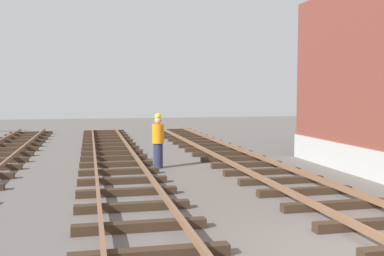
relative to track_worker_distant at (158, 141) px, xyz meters
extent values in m
cube|color=#38281C|center=(2.99, -7.84, -0.84)|extent=(2.50, 0.24, 0.18)
cube|color=#38281C|center=(2.99, -6.37, -0.84)|extent=(2.50, 0.24, 0.18)
cube|color=#38281C|center=(2.99, -4.90, -0.84)|extent=(2.50, 0.24, 0.18)
cube|color=#38281C|center=(2.99, -3.43, -0.84)|extent=(2.50, 0.24, 0.18)
cube|color=#38281C|center=(2.99, -1.96, -0.84)|extent=(2.50, 0.24, 0.18)
cube|color=#38281C|center=(2.99, -0.49, -0.84)|extent=(2.50, 0.24, 0.18)
cube|color=#38281C|center=(2.99, 0.98, -0.84)|extent=(2.50, 0.24, 0.18)
cube|color=#38281C|center=(2.99, 2.45, -0.84)|extent=(2.50, 0.24, 0.18)
cube|color=#38281C|center=(2.99, 3.92, -0.84)|extent=(2.50, 0.24, 0.18)
cube|color=#38281C|center=(2.99, 5.39, -0.84)|extent=(2.50, 0.24, 0.18)
cube|color=#38281C|center=(2.99, 6.86, -0.84)|extent=(2.50, 0.24, 0.18)
cube|color=#38281C|center=(2.99, 8.33, -0.84)|extent=(2.50, 0.24, 0.18)
cube|color=#38281C|center=(2.99, 9.80, -0.84)|extent=(2.50, 0.24, 0.18)
cube|color=#38281C|center=(2.99, 11.27, -0.84)|extent=(2.50, 0.24, 0.18)
cube|color=#38281C|center=(2.99, 12.74, -0.84)|extent=(2.50, 0.24, 0.18)
cube|color=#38281C|center=(2.99, 14.21, -0.84)|extent=(2.50, 0.24, 0.18)
cube|color=#38281C|center=(-1.37, -8.55, -0.84)|extent=(2.50, 0.24, 0.18)
cube|color=#38281C|center=(-1.37, -7.04, -0.84)|extent=(2.50, 0.24, 0.18)
cube|color=#38281C|center=(-1.37, -5.52, -0.84)|extent=(2.50, 0.24, 0.18)
cube|color=#38281C|center=(-1.37, -4.01, -0.84)|extent=(2.50, 0.24, 0.18)
cube|color=#38281C|center=(-1.37, -2.49, -0.84)|extent=(2.50, 0.24, 0.18)
cube|color=#38281C|center=(-1.37, -0.97, -0.84)|extent=(2.50, 0.24, 0.18)
cube|color=#38281C|center=(-1.37, 0.54, -0.84)|extent=(2.50, 0.24, 0.18)
cube|color=#38281C|center=(-1.37, 2.06, -0.84)|extent=(2.50, 0.24, 0.18)
cube|color=#38281C|center=(-1.37, 3.57, -0.84)|extent=(2.50, 0.24, 0.18)
cube|color=#38281C|center=(-1.37, 5.09, -0.84)|extent=(2.50, 0.24, 0.18)
cube|color=#38281C|center=(-1.37, 6.61, -0.84)|extent=(2.50, 0.24, 0.18)
cube|color=#38281C|center=(-1.37, 8.12, -0.84)|extent=(2.50, 0.24, 0.18)
cube|color=#38281C|center=(-1.37, 9.64, -0.84)|extent=(2.50, 0.24, 0.18)
cube|color=#38281C|center=(-1.37, 11.15, -0.84)|extent=(2.50, 0.24, 0.18)
cube|color=#38281C|center=(-1.37, 12.67, -0.84)|extent=(2.50, 0.24, 0.18)
cube|color=#38281C|center=(-1.37, 14.19, -0.84)|extent=(2.50, 0.24, 0.18)
cube|color=#38281C|center=(-5.74, 4.07, -0.84)|extent=(2.50, 0.24, 0.18)
cube|color=#38281C|center=(-5.74, 5.74, -0.84)|extent=(2.50, 0.24, 0.18)
cube|color=#38281C|center=(-5.74, 7.42, -0.84)|extent=(2.50, 0.24, 0.18)
cube|color=#38281C|center=(-5.74, 9.09, -0.84)|extent=(2.50, 0.24, 0.18)
cube|color=#38281C|center=(-5.74, 10.76, -0.84)|extent=(2.50, 0.24, 0.18)
cube|color=#38281C|center=(-5.74, 12.43, -0.84)|extent=(2.50, 0.24, 0.18)
cube|color=#38281C|center=(-5.74, 14.11, -0.84)|extent=(2.50, 0.24, 0.18)
cylinder|color=#262D4C|center=(0.00, 0.00, -0.50)|extent=(0.32, 0.32, 0.85)
cylinder|color=orange|center=(0.00, 0.00, 0.25)|extent=(0.40, 0.40, 0.65)
sphere|color=tan|center=(0.00, 0.00, 0.69)|extent=(0.24, 0.24, 0.24)
sphere|color=yellow|center=(0.00, 0.00, 0.83)|extent=(0.22, 0.22, 0.22)
camera|label=1|loc=(-2.26, -15.46, 1.65)|focal=43.28mm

